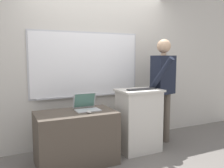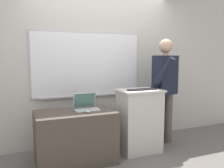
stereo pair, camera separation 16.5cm
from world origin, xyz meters
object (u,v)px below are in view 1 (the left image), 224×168
(laptop, at_px, (86,105))
(computer_mouse_by_laptop, at_px, (89,112))
(wireless_keyboard, at_px, (142,89))
(side_desk, at_px, (76,138))
(person_presenter, at_px, (163,84))
(lectern_podium, at_px, (139,120))

(laptop, height_order, computer_mouse_by_laptop, laptop)
(wireless_keyboard, height_order, computer_mouse_by_laptop, wireless_keyboard)
(side_desk, bearing_deg, person_presenter, 4.41)
(wireless_keyboard, bearing_deg, lectern_podium, 95.94)
(lectern_podium, relative_size, person_presenter, 0.55)
(person_presenter, relative_size, laptop, 5.22)
(side_desk, distance_m, person_presenter, 1.68)
(lectern_podium, xyz_separation_m, person_presenter, (0.53, 0.10, 0.53))
(person_presenter, xyz_separation_m, computer_mouse_by_laptop, (-1.40, -0.26, -0.28))
(computer_mouse_by_laptop, bearing_deg, person_presenter, 10.33)
(wireless_keyboard, xyz_separation_m, computer_mouse_by_laptop, (-0.88, -0.09, -0.24))
(side_desk, distance_m, laptop, 0.47)
(laptop, bearing_deg, wireless_keyboard, -8.29)
(lectern_podium, distance_m, computer_mouse_by_laptop, 0.92)
(person_presenter, distance_m, wireless_keyboard, 0.55)
(laptop, bearing_deg, computer_mouse_by_laptop, -99.21)
(lectern_podium, bearing_deg, wireless_keyboard, -84.06)
(wireless_keyboard, distance_m, computer_mouse_by_laptop, 0.91)
(side_desk, height_order, person_presenter, person_presenter)
(side_desk, relative_size, person_presenter, 0.61)
(lectern_podium, height_order, laptop, lectern_podium)
(lectern_podium, relative_size, laptop, 2.89)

